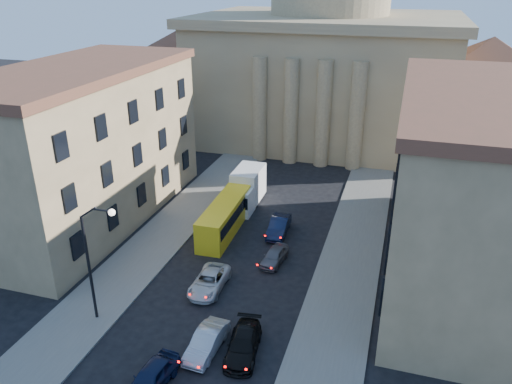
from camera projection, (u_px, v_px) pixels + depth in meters
sidewalk_left at (152, 247)px, 43.92m from camera, size 5.00×60.00×0.15m
sidewalk_right at (346, 278)px, 39.38m from camera, size 5.00×60.00×0.15m
church at (327, 53)px, 69.69m from camera, size 68.02×28.76×36.60m
building_left at (84, 145)px, 46.74m from camera, size 11.60×26.60×14.70m
building_right at (473, 186)px, 37.64m from camera, size 11.60×26.60×14.70m
street_lamp at (94, 254)px, 32.66m from camera, size 2.62×0.44×8.83m
car_left_near at (151, 377)px, 28.87m from camera, size 2.21×4.45×1.46m
car_right_near at (207, 342)px, 31.67m from camera, size 1.74×4.40×1.43m
car_left_mid at (209, 281)px, 37.94m from camera, size 2.35×4.87×1.34m
car_right_mid at (243, 344)px, 31.48m from camera, size 2.50×4.90×1.36m
car_right_far at (275, 256)px, 41.41m from camera, size 1.93×3.92×1.28m
car_right_distant at (279, 226)px, 45.99m from camera, size 1.82×4.65×1.51m
city_bus at (226, 215)px, 46.43m from camera, size 2.65×10.28×2.88m
box_truck at (246, 189)px, 51.43m from camera, size 2.73×6.67×3.64m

